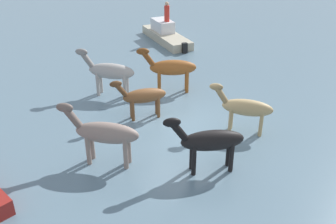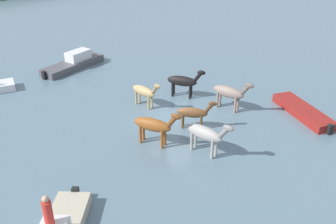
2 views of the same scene
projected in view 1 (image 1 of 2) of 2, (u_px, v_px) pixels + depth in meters
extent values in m
plane|color=slate|center=(178.00, 125.00, 14.46)|extent=(150.53, 150.53, 0.00)
ellipsoid|color=black|center=(213.00, 140.00, 11.48)|extent=(1.39, 2.01, 0.66)
cylinder|color=black|center=(194.00, 160.00, 11.52)|extent=(0.14, 0.14, 1.08)
cylinder|color=black|center=(192.00, 154.00, 11.79)|extent=(0.14, 0.14, 1.08)
cylinder|color=black|center=(231.00, 157.00, 11.67)|extent=(0.14, 0.14, 1.08)
cylinder|color=black|center=(229.00, 151.00, 11.95)|extent=(0.14, 0.14, 1.08)
cylinder|color=black|center=(179.00, 131.00, 11.15)|extent=(0.47, 0.64, 0.72)
ellipsoid|color=black|center=(172.00, 122.00, 10.98)|extent=(0.44, 0.58, 0.29)
ellipsoid|color=brown|center=(173.00, 68.00, 16.68)|extent=(1.28, 2.13, 0.69)
cylinder|color=brown|center=(159.00, 81.00, 16.77)|extent=(0.15, 0.15, 1.13)
cylinder|color=brown|center=(159.00, 78.00, 17.06)|extent=(0.15, 0.15, 1.13)
cylinder|color=brown|center=(187.00, 81.00, 16.82)|extent=(0.15, 0.15, 1.13)
cylinder|color=brown|center=(186.00, 78.00, 17.11)|extent=(0.15, 0.15, 1.13)
cylinder|color=brown|center=(148.00, 58.00, 16.43)|extent=(0.44, 0.67, 0.75)
ellipsoid|color=brown|center=(143.00, 51.00, 16.28)|extent=(0.42, 0.61, 0.30)
ellipsoid|color=brown|center=(145.00, 96.00, 14.59)|extent=(1.38, 1.67, 0.57)
cylinder|color=brown|center=(133.00, 110.00, 14.56)|extent=(0.12, 0.12, 0.94)
cylinder|color=brown|center=(131.00, 107.00, 14.80)|extent=(0.12, 0.12, 0.94)
cylinder|color=brown|center=(159.00, 106.00, 14.83)|extent=(0.12, 0.12, 0.94)
cylinder|color=brown|center=(157.00, 103.00, 15.06)|extent=(0.12, 0.12, 0.94)
cylinder|color=#50311A|center=(121.00, 90.00, 14.19)|extent=(0.46, 0.54, 0.62)
ellipsoid|color=#50311A|center=(116.00, 84.00, 14.02)|extent=(0.43, 0.49, 0.25)
ellipsoid|color=#9E9993|center=(112.00, 71.00, 16.30)|extent=(0.77, 2.09, 0.69)
cylinder|color=#9E9993|center=(98.00, 84.00, 16.54)|extent=(0.15, 0.15, 1.13)
cylinder|color=#9E9993|center=(101.00, 81.00, 16.83)|extent=(0.15, 0.15, 1.13)
cylinder|color=#9E9993|center=(125.00, 86.00, 16.30)|extent=(0.15, 0.15, 1.13)
cylinder|color=#9E9993|center=(127.00, 83.00, 16.58)|extent=(0.15, 0.15, 1.13)
cylinder|color=slate|center=(87.00, 59.00, 16.31)|extent=(0.29, 0.64, 0.75)
ellipsoid|color=slate|center=(81.00, 52.00, 16.21)|extent=(0.28, 0.58, 0.30)
ellipsoid|color=tan|center=(247.00, 108.00, 13.56)|extent=(0.60, 1.83, 0.61)
cylinder|color=tan|center=(230.00, 120.00, 13.80)|extent=(0.13, 0.13, 1.00)
cylinder|color=tan|center=(231.00, 116.00, 14.05)|extent=(0.13, 0.13, 1.00)
cylinder|color=tan|center=(261.00, 124.00, 13.54)|extent=(0.13, 0.13, 1.00)
cylinder|color=tan|center=(262.00, 120.00, 13.79)|extent=(0.13, 0.13, 1.00)
cylinder|color=olive|center=(221.00, 94.00, 13.61)|extent=(0.23, 0.56, 0.67)
ellipsoid|color=olive|center=(216.00, 87.00, 13.53)|extent=(0.23, 0.50, 0.27)
ellipsoid|color=gray|center=(107.00, 133.00, 11.78)|extent=(0.86, 2.10, 0.69)
cylinder|color=gray|center=(88.00, 149.00, 12.00)|extent=(0.15, 0.15, 1.13)
cylinder|color=gray|center=(92.00, 143.00, 12.29)|extent=(0.15, 0.15, 1.13)
cylinder|color=gray|center=(126.00, 153.00, 11.80)|extent=(0.15, 0.15, 1.13)
cylinder|color=gray|center=(129.00, 147.00, 12.08)|extent=(0.15, 0.15, 1.13)
cylinder|color=#63544C|center=(72.00, 117.00, 11.75)|extent=(0.31, 0.65, 0.75)
ellipsoid|color=#63544C|center=(65.00, 108.00, 11.64)|extent=(0.31, 0.58, 0.30)
cube|color=#B7AD93|center=(166.00, 38.00, 23.72)|extent=(4.38, 4.21, 0.64)
cube|color=silver|center=(163.00, 26.00, 23.86)|extent=(1.89, 1.85, 0.70)
cube|color=black|center=(185.00, 49.00, 21.70)|extent=(0.37, 0.37, 0.69)
cylinder|color=red|center=(167.00, 14.00, 23.18)|extent=(0.32, 0.32, 0.95)
sphere|color=tan|center=(167.00, 4.00, 22.90)|extent=(0.24, 0.24, 0.24)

